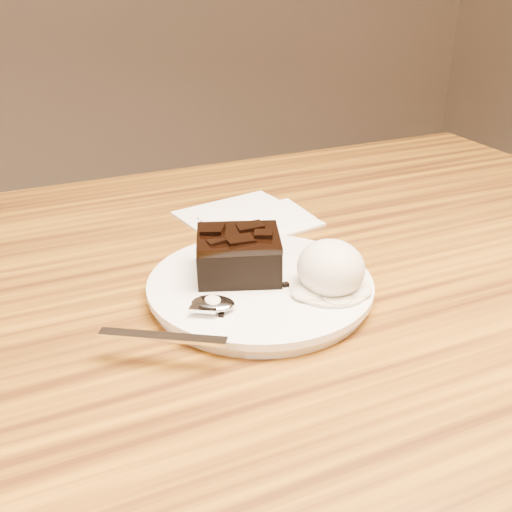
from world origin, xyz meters
name	(u,v)px	position (x,y,z in m)	size (l,w,h in m)	color
plate	(260,289)	(0.01, -0.02, 0.76)	(0.22, 0.22, 0.02)	white
brownie	(238,258)	(0.00, 0.00, 0.79)	(0.08, 0.07, 0.04)	black
ice_cream_scoop	(331,268)	(0.07, -0.06, 0.79)	(0.06, 0.07, 0.05)	silver
melt_puddle	(330,287)	(0.07, -0.06, 0.77)	(0.08, 0.08, 0.00)	#EBE7CB
spoon	(213,305)	(-0.05, -0.05, 0.77)	(0.03, 0.16, 0.01)	silver
napkin	(247,218)	(0.08, 0.17, 0.75)	(0.14, 0.14, 0.01)	white
crumb_a	(286,285)	(0.03, -0.04, 0.77)	(0.01, 0.01, 0.00)	black
crumb_b	(221,315)	(-0.04, -0.06, 0.77)	(0.01, 0.01, 0.00)	black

